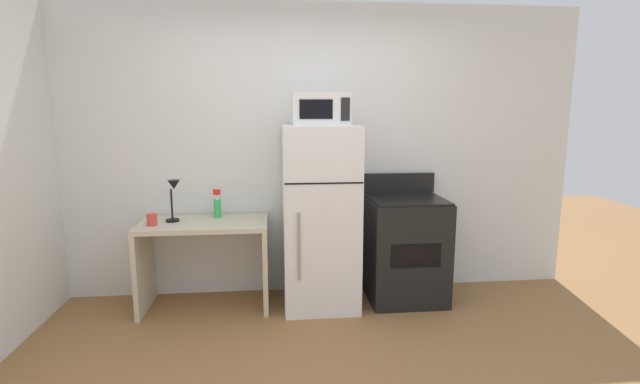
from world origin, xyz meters
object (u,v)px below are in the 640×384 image
(desk_lamp, at_px, (173,194))
(microwave, at_px, (320,109))
(spray_bottle, at_px, (217,206))
(refrigerator, at_px, (320,217))
(coffee_mug, at_px, (152,220))
(oven_range, at_px, (405,248))
(desk, at_px, (205,248))

(desk_lamp, distance_m, microwave, 1.40)
(spray_bottle, relative_size, refrigerator, 0.16)
(refrigerator, relative_size, microwave, 3.37)
(desk_lamp, distance_m, coffee_mug, 0.27)
(oven_range, bearing_deg, desk, 179.61)
(desk_lamp, bearing_deg, coffee_mug, -145.70)
(microwave, bearing_deg, desk_lamp, 176.31)
(desk, height_order, oven_range, oven_range)
(refrigerator, xyz_separation_m, oven_range, (0.77, 0.03, -0.31))
(desk, xyz_separation_m, microwave, (0.98, -0.06, 1.17))
(microwave, height_order, oven_range, microwave)
(desk_lamp, relative_size, refrigerator, 0.23)
(refrigerator, bearing_deg, oven_range, 1.92)
(desk, distance_m, desk_lamp, 0.53)
(desk, bearing_deg, spray_bottle, 54.52)
(desk_lamp, height_order, spray_bottle, desk_lamp)
(microwave, relative_size, oven_range, 0.42)
(spray_bottle, bearing_deg, desk_lamp, -160.27)
(refrigerator, bearing_deg, desk_lamp, 177.30)
(coffee_mug, distance_m, refrigerator, 1.38)
(microwave, bearing_deg, coffee_mug, -178.77)
(coffee_mug, distance_m, microwave, 1.64)
(desk, xyz_separation_m, oven_range, (1.75, -0.01, -0.05))
(coffee_mug, xyz_separation_m, oven_range, (2.14, 0.08, -0.33))
(oven_range, bearing_deg, microwave, -176.49)
(desk_lamp, relative_size, coffee_mug, 3.72)
(spray_bottle, distance_m, refrigerator, 0.90)
(spray_bottle, height_order, oven_range, oven_range)
(coffee_mug, bearing_deg, refrigerator, 2.11)
(coffee_mug, relative_size, microwave, 0.21)
(desk_lamp, relative_size, oven_range, 0.32)
(desk, distance_m, microwave, 1.52)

